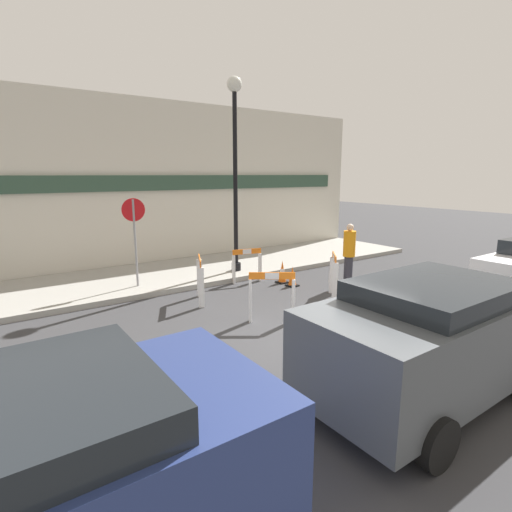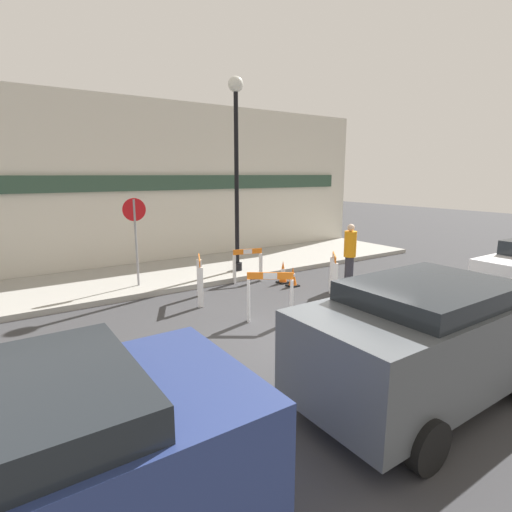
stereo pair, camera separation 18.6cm
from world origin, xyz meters
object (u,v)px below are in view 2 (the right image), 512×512
streetlamp_post (236,151)px  person_worker (350,253)px  stop_sign (135,228)px  parked_car_1 (426,335)px

streetlamp_post → person_worker: size_ratio=3.24×
streetlamp_post → stop_sign: 3.72m
stop_sign → streetlamp_post: bearing=-176.3°
person_worker → parked_car_1: size_ratio=0.46×
stop_sign → parked_car_1: (1.54, -7.49, -0.75)m
stop_sign → parked_car_1: stop_sign is taller
stop_sign → person_worker: stop_sign is taller
streetlamp_post → person_worker: bearing=-56.5°
person_worker → streetlamp_post: bearing=-47.1°
streetlamp_post → parked_car_1: streetlamp_post is taller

